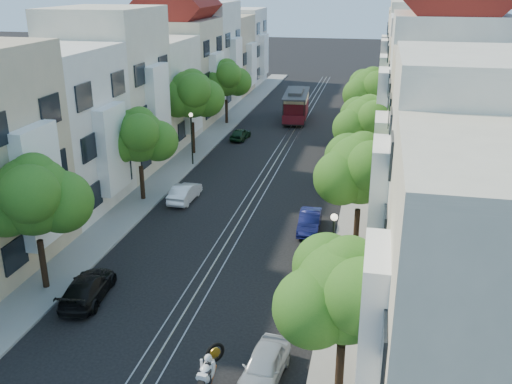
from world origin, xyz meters
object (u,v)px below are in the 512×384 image
Objects in this scene: cable_car at (296,104)px; parked_car_e_far at (349,141)px; tree_e_c at (368,124)px; lamp_west at (191,131)px; tree_e_a at (346,295)px; tree_w_b at (140,137)px; parked_car_w_mid at (185,192)px; parked_car_w_far at (240,134)px; tree_w_a at (34,198)px; sportbike_rider at (207,373)px; tree_w_c at (192,95)px; tree_e_d at (372,91)px; parked_car_e_mid at (310,221)px; lamp_east at (333,243)px; tree_w_d at (226,79)px; parked_car_w_near at (88,288)px; tree_e_b at (361,171)px; parked_car_e_near at (264,366)px.

cable_car reaches higher than parked_car_e_far.
lamp_west is at bearing 171.51° from tree_e_c.
tree_e_c is at bearing 90.00° from tree_e_a.
tree_w_b is 4.71m from parked_car_w_mid.
tree_e_a reaches higher than parked_car_w_far.
tree_w_b reaches higher than parked_car_e_far.
parked_car_w_mid is (-10.00, -15.34, 0.01)m from parked_car_e_far.
tree_w_a reaches higher than sportbike_rider.
tree_w_c is 1.68× the size of parked_car_e_far.
parked_car_e_mid is (-2.86, -19.53, -4.29)m from tree_e_d.
tree_e_a reaches higher than sportbike_rider.
lamp_east is (-0.96, 7.02, -1.55)m from tree_e_a.
tree_w_c is at bearing 129.06° from parked_car_e_mid.
lamp_west is 8.92m from parked_car_w_far.
tree_w_d is at bearing -157.52° from cable_car.
tree_w_d reaches higher than parked_car_e_mid.
tree_e_d reaches higher than lamp_east.
tree_w_d is 1.54× the size of parked_car_e_far.
tree_e_d is 32.38m from tree_w_a.
tree_w_d is 34.74m from parked_car_w_near.
cable_car is at bearing -108.71° from parked_car_w_far.
tree_e_d reaches higher than tree_w_a.
parked_car_w_mid is (-11.66, 17.51, -3.80)m from tree_e_a.
tree_w_a reaches higher than parked_car_e_mid.
tree_w_c is 0.91× the size of cable_car.
lamp_west reaches higher than parked_car_e_mid.
parked_car_w_far is (0.34, 28.86, -0.06)m from parked_car_w_near.
tree_e_c is 0.98× the size of tree_w_a.
tree_e_c is at bearing 90.00° from tree_e_b.
tree_e_d is 1.65× the size of parked_car_w_near.
cable_car is (-7.76, 30.29, -3.00)m from tree_e_b.
tree_e_a is 0.96× the size of tree_w_d.
tree_w_d is 14.11m from lamp_west.
tree_e_a is at bearing 152.24° from parked_car_w_near.
lamp_east reaches higher than parked_car_e_mid.
lamp_west is at bearing -142.07° from parked_car_e_far.
lamp_east is at bearing 117.09° from parked_car_w_far.
tree_e_b is at bearing -48.01° from tree_w_c.
parked_car_w_mid reaches higher than parked_car_e_far.
tree_e_c is 21.53m from tree_w_d.
lamp_west is 2.03× the size of sportbike_rider.
tree_e_c is 15.60m from tree_w_b.
tree_w_b reaches higher than parked_car_w_near.
lamp_east is 1.19× the size of parked_car_e_mid.
tree_w_a is 2.10× the size of parked_car_w_far.
cable_car is 41.89m from parked_car_e_near.
lamp_east is at bearing -55.01° from lamp_west.
tree_e_b is at bearing -61.93° from tree_w_d.
tree_e_d is 0.88× the size of cable_car.
tree_e_c reaches higher than cable_car.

